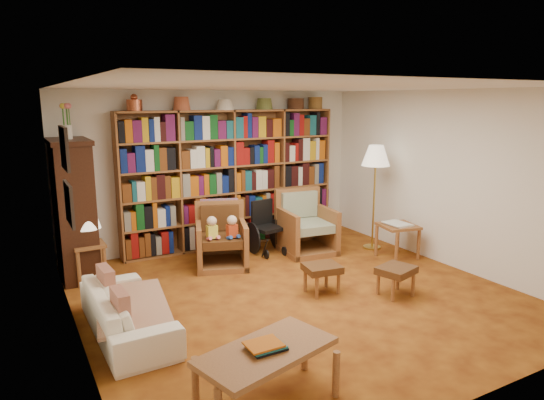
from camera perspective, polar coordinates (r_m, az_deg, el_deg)
floor at (r=6.10m, az=2.95°, el=-11.05°), size 5.00×5.00×0.00m
ceiling at (r=5.62m, az=3.22°, el=13.14°), size 5.00×5.00×0.00m
wall_back at (r=7.93m, az=-6.55°, el=3.62°), size 5.00×0.00×5.00m
wall_front at (r=3.91m, az=22.99°, el=-5.74°), size 5.00×0.00×5.00m
wall_left at (r=4.91m, az=-22.50°, el=-2.24°), size 0.00×5.00×5.00m
wall_right at (r=7.35m, az=19.86°, el=2.36°), size 0.00×5.00×5.00m
bookshelf at (r=7.87m, az=-4.71°, el=3.01°), size 3.60×0.30×2.42m
curio_cabinet at (r=6.95m, az=-22.29°, el=-0.83°), size 0.50×0.95×2.40m
framed_pictures at (r=5.14m, az=-22.99°, el=2.57°), size 0.03×0.52×0.97m
sofa at (r=5.28m, az=-16.66°, el=-12.40°), size 1.68×0.68×0.49m
sofa_throw at (r=5.27m, az=-16.15°, el=-11.76°), size 0.87×1.38×0.04m
cushion_left at (r=5.51m, az=-18.93°, el=-9.23°), size 0.14×0.36×0.36m
cushion_right at (r=4.86m, az=-17.41°, el=-11.96°), size 0.12×0.35×0.35m
side_table_lamp at (r=6.80m, az=-20.71°, el=-5.91°), size 0.40×0.40×0.52m
table_lamp at (r=6.68m, az=-20.99°, el=-2.16°), size 0.35×0.35×0.47m
armchair_leather at (r=7.07m, az=-6.27°, el=-4.63°), size 0.96×0.96×0.92m
armchair_sage at (r=7.68m, az=3.70°, el=-3.29°), size 0.87×0.89×0.97m
wheelchair at (r=7.61m, az=-0.78°, el=-3.42°), size 0.47×0.65×0.81m
floor_lamp at (r=7.75m, az=12.11°, el=4.65°), size 0.44×0.44×1.67m
side_table_papers at (r=7.53m, az=14.60°, el=-3.41°), size 0.61×0.61×0.55m
footstool_a at (r=6.07m, az=5.90°, el=-8.20°), size 0.48×0.43×0.36m
footstool_b at (r=6.15m, az=14.41°, el=-8.22°), size 0.52×0.48×0.37m
coffee_table at (r=4.01m, az=-0.66°, el=-17.75°), size 1.22×0.83×0.50m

